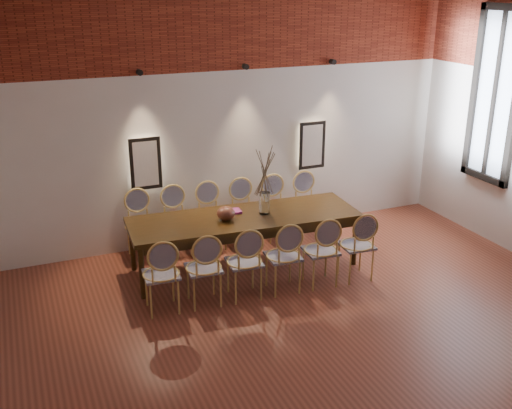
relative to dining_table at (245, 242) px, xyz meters
name	(u,v)px	position (x,y,z in m)	size (l,w,h in m)	color
floor	(350,356)	(0.25, -2.35, -0.39)	(7.00, 7.00, 0.02)	brown
wall_back	(229,105)	(0.25, 1.20, 1.62)	(7.00, 0.10, 4.00)	silver
brick_band_back	(230,14)	(0.25, 1.13, 2.88)	(7.00, 0.02, 1.50)	maroon
niche_left	(145,163)	(-1.05, 1.10, 0.93)	(0.36, 0.06, 0.66)	#FFEAC6
niche_right	(311,145)	(1.55, 1.10, 0.93)	(0.36, 0.06, 0.66)	#FFEAC6
spot_fixture_left	(139,72)	(-1.05, 1.07, 2.17)	(0.08, 0.08, 0.10)	black
spot_fixture_mid	(245,67)	(0.45, 1.07, 2.17)	(0.08, 0.08, 0.10)	black
spot_fixture_right	(333,62)	(1.85, 1.07, 2.17)	(0.08, 0.08, 0.10)	black
window_glass	(496,96)	(3.71, -0.35, 1.77)	(0.02, 0.78, 2.38)	silver
window_frame	(495,96)	(3.69, -0.35, 1.77)	(0.08, 0.90, 2.50)	black
window_mullion	(495,96)	(3.69, -0.35, 1.77)	(0.06, 0.06, 2.40)	black
dining_table	(245,242)	(0.00, 0.00, 0.00)	(3.05, 0.98, 0.75)	#35210B
chair_near_a	(161,274)	(-1.32, -0.69, 0.09)	(0.44, 0.44, 0.94)	tan
chair_near_b	(204,268)	(-0.81, -0.72, 0.09)	(0.44, 0.44, 0.94)	tan
chair_near_c	(244,262)	(-0.30, -0.75, 0.09)	(0.44, 0.44, 0.94)	tan
chair_near_d	(283,256)	(0.21, -0.79, 0.09)	(0.44, 0.44, 0.94)	tan
chair_near_e	(321,250)	(0.71, -0.82, 0.09)	(0.44, 0.44, 0.94)	tan
chair_near_f	(356,245)	(1.22, -0.85, 0.09)	(0.44, 0.44, 0.94)	tan
chair_far_a	(141,226)	(-1.22, 0.85, 0.09)	(0.44, 0.44, 0.94)	tan
chair_far_b	(177,222)	(-0.71, 0.82, 0.09)	(0.44, 0.44, 0.94)	tan
chair_far_c	(211,218)	(-0.21, 0.79, 0.09)	(0.44, 0.44, 0.94)	tan
chair_far_d	(245,213)	(0.30, 0.75, 0.09)	(0.44, 0.44, 0.94)	tan
chair_far_e	(277,209)	(0.81, 0.72, 0.09)	(0.44, 0.44, 0.94)	tan
chair_far_f	(308,206)	(1.32, 0.69, 0.09)	(0.44, 0.44, 0.94)	tan
vase	(265,203)	(0.28, -0.02, 0.53)	(0.14, 0.14, 0.30)	silver
dried_branches	(265,171)	(0.28, -0.02, 0.98)	(0.50, 0.50, 0.70)	brown
bowl	(226,213)	(-0.27, -0.03, 0.46)	(0.24, 0.24, 0.18)	brown
book	(231,212)	(-0.12, 0.18, 0.39)	(0.26, 0.18, 0.03)	#922877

